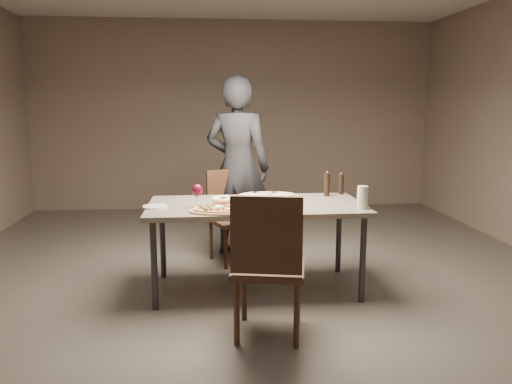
{
  "coord_description": "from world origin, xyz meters",
  "views": [
    {
      "loc": [
        -0.39,
        -4.09,
        1.57
      ],
      "look_at": [
        0.0,
        0.0,
        0.85
      ],
      "focal_mm": 35.0,
      "sensor_mm": 36.0,
      "label": 1
    }
  ],
  "objects": [
    {
      "name": "zucchini_pizza",
      "position": [
        -0.24,
        -0.28,
        0.77
      ],
      "size": [
        0.61,
        0.34,
        0.05
      ],
      "rotation": [
        0.0,
        0.0,
        0.34
      ],
      "color": "tan",
      "rests_on": "dining_table"
    },
    {
      "name": "room",
      "position": [
        0.0,
        0.0,
        1.4
      ],
      "size": [
        7.0,
        7.0,
        7.0
      ],
      "color": "#58534C",
      "rests_on": "ground"
    },
    {
      "name": "diner",
      "position": [
        -0.09,
        1.06,
        0.93
      ],
      "size": [
        0.79,
        0.65,
        1.86
      ],
      "primitive_type": "imported",
      "rotation": [
        0.0,
        0.0,
        2.79
      ],
      "color": "black",
      "rests_on": "ground"
    },
    {
      "name": "pepper_mill_left",
      "position": [
        0.83,
        0.38,
        0.85
      ],
      "size": [
        0.05,
        0.05,
        0.2
      ],
      "rotation": [
        0.0,
        0.0,
        0.16
      ],
      "color": "black",
      "rests_on": "dining_table"
    },
    {
      "name": "side_plate",
      "position": [
        -0.83,
        -0.07,
        0.76
      ],
      "size": [
        0.2,
        0.2,
        0.01
      ],
      "rotation": [
        0.0,
        0.0,
        -0.06
      ],
      "color": "white",
      "rests_on": "dining_table"
    },
    {
      "name": "ham_pizza",
      "position": [
        0.13,
        0.28,
        0.77
      ],
      "size": [
        0.57,
        0.31,
        0.04
      ],
      "rotation": [
        0.0,
        0.0,
        0.07
      ],
      "color": "tan",
      "rests_on": "dining_table"
    },
    {
      "name": "carafe",
      "position": [
        0.83,
        -0.27,
        0.84
      ],
      "size": [
        0.09,
        0.09,
        0.18
      ],
      "rotation": [
        0.0,
        0.0,
        -0.29
      ],
      "color": "silver",
      "rests_on": "dining_table"
    },
    {
      "name": "chair_far",
      "position": [
        -0.18,
        0.86,
        0.51
      ],
      "size": [
        0.57,
        0.57,
        0.92
      ],
      "rotation": [
        0.0,
        0.0,
        3.54
      ],
      "color": "#3F281A",
      "rests_on": "ground"
    },
    {
      "name": "dining_table",
      "position": [
        0.0,
        0.0,
        0.69
      ],
      "size": [
        1.8,
        0.9,
        0.75
      ],
      "color": "slate",
      "rests_on": "ground"
    },
    {
      "name": "oil_dish",
      "position": [
        0.25,
        0.2,
        0.76
      ],
      "size": [
        0.14,
        0.14,
        0.02
      ],
      "rotation": [
        0.0,
        0.0,
        -0.42
      ],
      "color": "white",
      "rests_on": "dining_table"
    },
    {
      "name": "bread_basket",
      "position": [
        -0.28,
        -0.06,
        0.79
      ],
      "size": [
        0.2,
        0.2,
        0.07
      ],
      "rotation": [
        0.0,
        0.0,
        -0.07
      ],
      "color": "beige",
      "rests_on": "dining_table"
    },
    {
      "name": "wine_glass",
      "position": [
        -0.49,
        -0.11,
        0.88
      ],
      "size": [
        0.09,
        0.09,
        0.19
      ],
      "rotation": [
        0.0,
        0.0,
        0.4
      ],
      "color": "silver",
      "rests_on": "dining_table"
    },
    {
      "name": "chair_near",
      "position": [
        -0.01,
        -0.95,
        0.57
      ],
      "size": [
        0.56,
        0.56,
        1.01
      ],
      "rotation": [
        0.0,
        0.0,
        -0.2
      ],
      "color": "#3F281A",
      "rests_on": "ground"
    },
    {
      "name": "pepper_mill_right",
      "position": [
        0.68,
        0.3,
        0.86
      ],
      "size": [
        0.06,
        0.06,
        0.23
      ],
      "rotation": [
        0.0,
        0.0,
        0.17
      ],
      "color": "black",
      "rests_on": "dining_table"
    }
  ]
}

